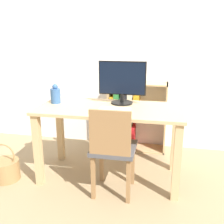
{
  "coord_description": "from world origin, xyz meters",
  "views": [
    {
      "loc": [
        0.52,
        -2.48,
        1.47
      ],
      "look_at": [
        0.0,
        0.1,
        0.7
      ],
      "focal_mm": 42.0,
      "sensor_mm": 36.0,
      "label": 1
    }
  ],
  "objects_px": {
    "keyboard": "(115,109)",
    "chair": "(113,148)",
    "monitor": "(122,81)",
    "bookshelf": "(128,118)",
    "basket": "(6,169)",
    "vase": "(56,95)"
  },
  "relations": [
    {
      "from": "keyboard",
      "to": "chair",
      "type": "relative_size",
      "value": 0.34
    },
    {
      "from": "bookshelf",
      "to": "basket",
      "type": "distance_m",
      "value": 1.59
    },
    {
      "from": "monitor",
      "to": "chair",
      "type": "xyz_separation_m",
      "value": [
        -0.0,
        -0.5,
        -0.53
      ]
    },
    {
      "from": "chair",
      "to": "basket",
      "type": "relative_size",
      "value": 2.16
    },
    {
      "from": "chair",
      "to": "bookshelf",
      "type": "xyz_separation_m",
      "value": [
        -0.01,
        1.11,
        -0.06
      ]
    },
    {
      "from": "monitor",
      "to": "vase",
      "type": "height_order",
      "value": "monitor"
    },
    {
      "from": "monitor",
      "to": "bookshelf",
      "type": "distance_m",
      "value": 0.85
    },
    {
      "from": "monitor",
      "to": "basket",
      "type": "bearing_deg",
      "value": -158.57
    },
    {
      "from": "keyboard",
      "to": "chair",
      "type": "bearing_deg",
      "value": -83.85
    },
    {
      "from": "bookshelf",
      "to": "monitor",
      "type": "bearing_deg",
      "value": -88.85
    },
    {
      "from": "bookshelf",
      "to": "vase",
      "type": "bearing_deg",
      "value": -133.05
    },
    {
      "from": "keyboard",
      "to": "bookshelf",
      "type": "bearing_deg",
      "value": 89.12
    },
    {
      "from": "keyboard",
      "to": "vase",
      "type": "height_order",
      "value": "vase"
    },
    {
      "from": "basket",
      "to": "bookshelf",
      "type": "bearing_deg",
      "value": 42.82
    },
    {
      "from": "keyboard",
      "to": "vase",
      "type": "xyz_separation_m",
      "value": [
        -0.67,
        0.14,
        0.08
      ]
    },
    {
      "from": "monitor",
      "to": "keyboard",
      "type": "bearing_deg",
      "value": -95.49
    },
    {
      "from": "monitor",
      "to": "chair",
      "type": "bearing_deg",
      "value": -90.0
    },
    {
      "from": "keyboard",
      "to": "basket",
      "type": "relative_size",
      "value": 0.74
    },
    {
      "from": "keyboard",
      "to": "basket",
      "type": "bearing_deg",
      "value": -170.53
    },
    {
      "from": "monitor",
      "to": "vase",
      "type": "relative_size",
      "value": 2.4
    },
    {
      "from": "vase",
      "to": "basket",
      "type": "bearing_deg",
      "value": -144.4
    },
    {
      "from": "monitor",
      "to": "keyboard",
      "type": "xyz_separation_m",
      "value": [
        -0.03,
        -0.27,
        -0.23
      ]
    }
  ]
}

